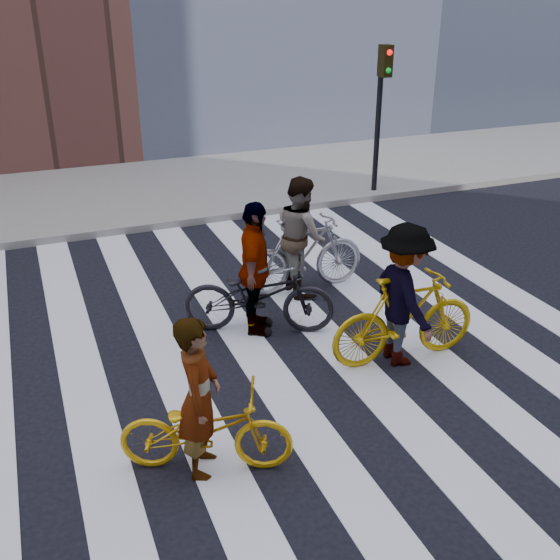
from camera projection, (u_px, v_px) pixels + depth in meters
ground at (287, 340)px, 9.08m from camera, size 100.00×100.00×0.00m
sidewalk_far at (165, 189)px, 15.37m from camera, size 100.00×5.00×0.15m
zebra_crosswalk at (287, 340)px, 9.08m from camera, size 8.25×10.00×0.01m
traffic_signal at (381, 95)px, 14.11m from camera, size 0.22×0.42×3.33m
bike_yellow_left at (206, 430)px, 6.54m from camera, size 1.85×1.24×0.92m
bike_silver_mid at (303, 254)px, 10.31m from camera, size 2.05×0.59×1.23m
bike_yellow_right at (405, 318)px, 8.38m from camera, size 2.04×0.67×1.21m
bike_dark_rear at (259, 295)px, 9.10m from camera, size 2.22×1.53×1.10m
rider_left at (199, 397)px, 6.35m from camera, size 0.63×0.74×1.73m
rider_mid at (301, 235)px, 10.16m from camera, size 0.72×0.92×1.88m
rider_right at (404, 295)px, 8.22m from camera, size 0.76×1.25×1.88m
rider_rear at (255, 269)px, 8.92m from camera, size 0.89×1.21×1.91m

